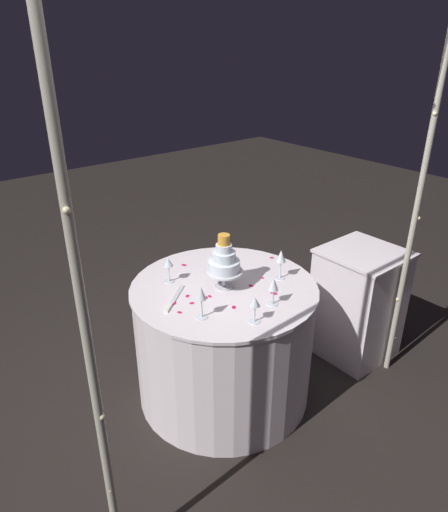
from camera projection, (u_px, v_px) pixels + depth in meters
ground_plane at (224, 390)px, 3.03m from camera, size 12.00×12.00×0.00m
decorative_arch at (304, 178)px, 1.97m from camera, size 2.12×0.06×2.42m
main_table at (224, 341)px, 2.86m from camera, size 1.10×1.10×0.78m
side_table at (358, 303)px, 3.24m from camera, size 0.51×0.51×0.81m
tiered_cake at (224, 262)px, 2.61m from camera, size 0.22×0.22×0.33m
wine_glass_0 at (201, 295)px, 2.33m from camera, size 0.06×0.06×0.18m
wine_glass_1 at (168, 264)px, 2.69m from camera, size 0.06×0.06×0.16m
wine_glass_2 at (255, 304)px, 2.30m from camera, size 0.06×0.06×0.15m
wine_glass_3 at (273, 285)px, 2.46m from camera, size 0.06×0.06×0.16m
wine_glass_4 at (281, 257)px, 2.72m from camera, size 0.06×0.06×0.19m
cake_knife at (173, 300)px, 2.54m from camera, size 0.25×0.20×0.01m
rose_petal_0 at (184, 265)px, 2.93m from camera, size 0.04×0.04×0.00m
rose_petal_1 at (274, 294)px, 2.61m from camera, size 0.04×0.04×0.00m
rose_petal_2 at (262, 278)px, 2.77m from camera, size 0.03×0.03×0.00m
rose_petal_3 at (251, 286)px, 2.69m from camera, size 0.03×0.03×0.00m
rose_petal_4 at (192, 303)px, 2.51m from camera, size 0.03×0.03×0.00m
rose_petal_5 at (273, 293)px, 2.61m from camera, size 0.03×0.03×0.00m
rose_petal_6 at (234, 307)px, 2.48m from camera, size 0.04×0.04×0.00m
rose_petal_7 at (272, 258)px, 3.03m from camera, size 0.03×0.03×0.00m
rose_petal_8 at (174, 303)px, 2.51m from camera, size 0.04×0.05×0.00m
rose_petal_9 at (187, 296)px, 2.58m from camera, size 0.04×0.03×0.00m
rose_petal_10 at (206, 298)px, 2.56m from camera, size 0.04×0.03×0.00m
rose_petal_11 at (180, 312)px, 2.43m from camera, size 0.03×0.03×0.00m
rose_petal_12 at (210, 296)px, 2.58m from camera, size 0.02×0.03×0.00m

